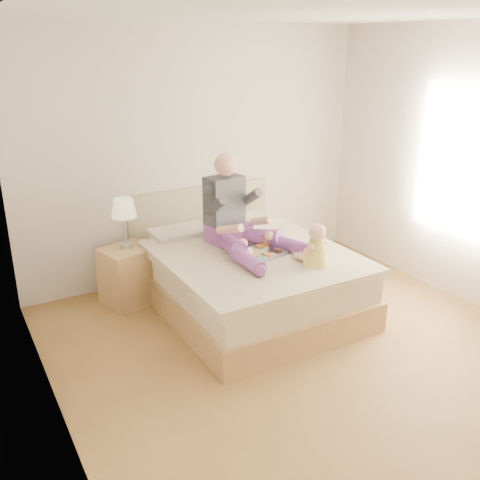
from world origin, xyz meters
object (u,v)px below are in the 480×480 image
bed (244,274)px  tray (256,252)px  nightstand (128,276)px  adult (237,219)px  baby (316,248)px

bed → tray: size_ratio=3.63×
tray → bed: bearing=70.3°
nightstand → adult: (0.96, -0.51, 0.59)m
bed → tray: bed is taller
bed → baby: size_ratio=5.63×
adult → tray: size_ratio=1.94×
bed → adult: adult is taller
tray → nightstand: bearing=123.0°
nightstand → tray: (0.99, -0.84, 0.35)m
nightstand → adult: 1.24m
adult → baby: 0.87m
bed → nightstand: size_ratio=3.74×
bed → baby: (0.33, -0.69, 0.45)m
bed → nightstand: bearing=149.0°
nightstand → adult: adult is taller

